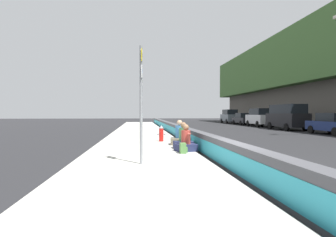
# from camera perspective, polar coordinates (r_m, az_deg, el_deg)

# --- Properties ---
(ground_plane) EXTENTS (160.00, 160.00, 0.00)m
(ground_plane) POSITION_cam_1_polar(r_m,az_deg,el_deg) (8.32, 13.45, -10.63)
(ground_plane) COLOR #232326
(ground_plane) RESTS_ON ground
(sidewalk_strip) EXTENTS (80.00, 4.40, 0.14)m
(sidewalk_strip) POSITION_cam_1_polar(r_m,az_deg,el_deg) (7.84, -5.46, -10.81)
(sidewalk_strip) COLOR #B5B2A8
(sidewalk_strip) RESTS_ON ground_plane
(jersey_barrier) EXTENTS (76.00, 0.45, 0.85)m
(jersey_barrier) POSITION_cam_1_polar(r_m,az_deg,el_deg) (8.24, 13.44, -7.75)
(jersey_barrier) COLOR #47474C
(jersey_barrier) RESTS_ON ground_plane
(route_sign_post) EXTENTS (0.44, 0.09, 3.60)m
(route_sign_post) POSITION_cam_1_polar(r_m,az_deg,el_deg) (8.40, -5.59, 4.67)
(route_sign_post) COLOR gray
(route_sign_post) RESTS_ON sidewalk_strip
(fire_hydrant) EXTENTS (0.26, 0.46, 0.88)m
(fire_hydrant) POSITION_cam_1_polar(r_m,az_deg,el_deg) (15.05, -1.41, -3.07)
(fire_hydrant) COLOR red
(fire_hydrant) RESTS_ON sidewalk_strip
(seated_person_foreground) EXTENTS (0.86, 0.94, 1.10)m
(seated_person_foreground) POSITION_cam_1_polar(r_m,az_deg,el_deg) (11.25, 3.74, -5.04)
(seated_person_foreground) COLOR #23284C
(seated_person_foreground) RESTS_ON sidewalk_strip
(seated_person_middle) EXTENTS (0.74, 0.85, 1.15)m
(seated_person_middle) POSITION_cam_1_polar(r_m,az_deg,el_deg) (12.14, 3.22, -4.51)
(seated_person_middle) COLOR #23284C
(seated_person_middle) RESTS_ON sidewalk_strip
(seated_person_rear) EXTENTS (0.80, 0.92, 1.21)m
(seated_person_rear) POSITION_cam_1_polar(r_m,az_deg,el_deg) (13.55, 2.43, -3.84)
(seated_person_rear) COLOR #706651
(seated_person_rear) RESTS_ON sidewalk_strip
(backpack) EXTENTS (0.32, 0.28, 0.40)m
(backpack) POSITION_cam_1_polar(r_m,az_deg,el_deg) (10.64, 3.16, -6.20)
(backpack) COLOR #4C7A3D
(backpack) RESTS_ON sidewalk_strip
(parked_car_third) EXTENTS (4.52, 1.99, 1.71)m
(parked_car_third) POSITION_cam_1_polar(r_m,az_deg,el_deg) (24.92, 31.14, -0.94)
(parked_car_third) COLOR navy
(parked_car_third) RESTS_ON ground_plane
(parked_car_fourth) EXTENTS (5.11, 2.13, 2.56)m
(parked_car_fourth) POSITION_cam_1_polar(r_m,az_deg,el_deg) (30.00, 23.50, 0.39)
(parked_car_fourth) COLOR black
(parked_car_fourth) RESTS_ON ground_plane
(parked_car_midline) EXTENTS (4.85, 2.17, 2.28)m
(parked_car_midline) POSITION_cam_1_polar(r_m,az_deg,el_deg) (35.91, 18.58, 0.26)
(parked_car_midline) COLOR silver
(parked_car_midline) RESTS_ON ground_plane
(parked_car_far) EXTENTS (4.51, 1.96, 1.71)m
(parked_car_far) POSITION_cam_1_polar(r_m,az_deg,el_deg) (40.92, 15.36, -0.07)
(parked_car_far) COLOR #28282D
(parked_car_far) RESTS_ON ground_plane
(parked_car_farther) EXTENTS (4.87, 2.21, 2.28)m
(parked_car_farther) POSITION_cam_1_polar(r_m,az_deg,el_deg) (46.63, 12.71, 0.48)
(parked_car_farther) COLOR slate
(parked_car_farther) RESTS_ON ground_plane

